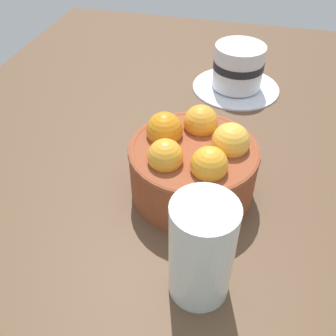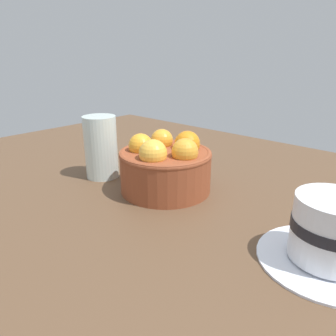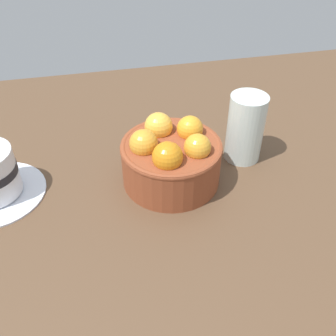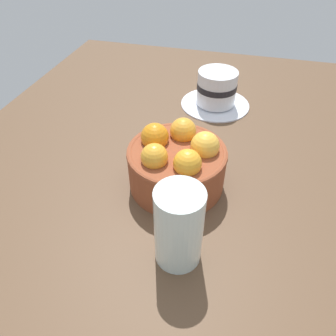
# 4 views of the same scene
# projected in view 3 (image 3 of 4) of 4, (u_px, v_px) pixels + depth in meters

# --- Properties ---
(ground_plane) EXTENTS (1.17, 0.86, 0.05)m
(ground_plane) POSITION_uv_depth(u_px,v_px,m) (171.00, 191.00, 0.62)
(ground_plane) COLOR brown
(terracotta_bowl) EXTENTS (0.15, 0.15, 0.10)m
(terracotta_bowl) POSITION_uv_depth(u_px,v_px,m) (171.00, 157.00, 0.58)
(terracotta_bowl) COLOR brown
(terracotta_bowl) RESTS_ON ground_plane
(water_glass) EXTENTS (0.06, 0.06, 0.12)m
(water_glass) POSITION_uv_depth(u_px,v_px,m) (245.00, 128.00, 0.62)
(water_glass) COLOR silver
(water_glass) RESTS_ON ground_plane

